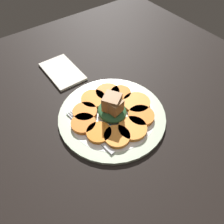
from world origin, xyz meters
TOP-DOWN VIEW (x-y plane):
  - table_slab at (0.00, 0.00)cm, footprint 120.00×120.00cm
  - plate at (0.00, 0.00)cm, footprint 30.27×30.27cm
  - carrot_slice_0 at (-7.54, -1.30)cm, footprint 7.28×7.28cm
  - carrot_slice_1 at (-4.80, -5.94)cm, footprint 6.86×6.86cm
  - carrot_slice_2 at (-1.56, -8.40)cm, footprint 6.75×6.75cm
  - carrot_slice_3 at (3.39, -6.70)cm, footprint 6.57×6.57cm
  - carrot_slice_4 at (7.13, -3.64)cm, footprint 6.79×6.79cm
  - carrot_slice_5 at (7.52, 1.20)cm, footprint 7.69×7.69cm
  - carrot_slice_6 at (5.63, 5.88)cm, footprint 7.29×7.29cm
  - carrot_slice_7 at (1.14, 8.01)cm, footprint 7.90×7.90cm
  - carrot_slice_8 at (-4.68, 6.71)cm, footprint 6.14×6.14cm
  - carrot_slice_9 at (-7.32, 3.76)cm, footprint 7.22×7.22cm
  - center_pile at (0.21, 0.10)cm, footprint 8.55×7.70cm
  - fork at (0.72, -8.25)cm, footprint 18.35×3.66cm
  - napkin at (-25.87, -2.12)cm, footprint 16.63×9.98cm

SIDE VIEW (x-z plane):
  - table_slab at x=0.00cm, z-range 0.00..2.00cm
  - napkin at x=-25.87cm, z-range 2.00..2.80cm
  - plate at x=0.00cm, z-range 1.99..3.04cm
  - fork at x=0.72cm, z-range 3.10..3.50cm
  - carrot_slice_0 at x=-7.54cm, z-range 3.10..4.28cm
  - carrot_slice_1 at x=-4.80cm, z-range 3.10..4.28cm
  - carrot_slice_2 at x=-1.56cm, z-range 3.10..4.28cm
  - carrot_slice_3 at x=3.39cm, z-range 3.10..4.28cm
  - carrot_slice_4 at x=7.13cm, z-range 3.10..4.28cm
  - carrot_slice_5 at x=7.52cm, z-range 3.10..4.28cm
  - carrot_slice_6 at x=5.63cm, z-range 3.10..4.28cm
  - carrot_slice_7 at x=1.14cm, z-range 3.10..4.28cm
  - carrot_slice_8 at x=-4.68cm, z-range 3.10..4.28cm
  - carrot_slice_9 at x=-7.32cm, z-range 3.10..4.28cm
  - center_pile at x=0.21cm, z-range 2.53..9.68cm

